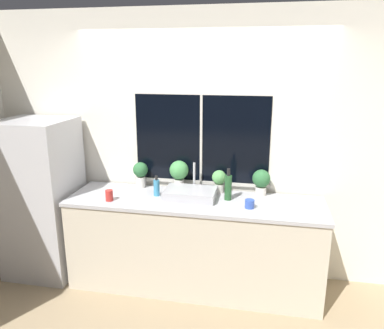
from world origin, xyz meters
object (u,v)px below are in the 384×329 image
object	(u,v)px
soap_bottle	(157,187)
mug_blue	(250,204)
refrigerator	(41,198)
potted_plant_far_left	(141,172)
potted_plant_center_left	(179,172)
sink	(190,194)
potted_plant_center_right	(219,180)
potted_plant_far_right	(261,180)
bottle_tall	(228,187)
mug_red	(109,195)

from	to	relation	value
soap_bottle	mug_blue	distance (m)	0.93
refrigerator	potted_plant_far_left	distance (m)	1.07
refrigerator	potted_plant_far_left	xyz separation A→B (m)	(1.00, 0.27, 0.26)
refrigerator	potted_plant_center_left	size ratio (longest dim) A/B	5.32
potted_plant_center_left	mug_blue	xyz separation A→B (m)	(0.73, -0.36, -0.15)
soap_bottle	sink	bearing A→B (deg)	-0.55
potted_plant_center_right	potted_plant_far_right	world-z (taller)	potted_plant_far_right
potted_plant_center_left	mug_blue	world-z (taller)	potted_plant_center_left
sink	bottle_tall	xyz separation A→B (m)	(0.36, 0.03, 0.08)
potted_plant_far_right	mug_blue	xyz separation A→B (m)	(-0.09, -0.36, -0.11)
potted_plant_center_right	soap_bottle	size ratio (longest dim) A/B	1.13
potted_plant_far_left	potted_plant_center_right	xyz separation A→B (m)	(0.82, 0.00, -0.03)
potted_plant_center_left	potted_plant_center_right	distance (m)	0.41
bottle_tall	mug_red	distance (m)	1.13
sink	potted_plant_far_left	xyz separation A→B (m)	(-0.57, 0.21, 0.12)
sink	potted_plant_center_left	world-z (taller)	potted_plant_center_left
sink	potted_plant_center_left	distance (m)	0.30
refrigerator	mug_blue	size ratio (longest dim) A/B	19.10
mug_red	refrigerator	bearing A→B (deg)	168.72
mug_blue	mug_red	bearing A→B (deg)	-176.72
potted_plant_center_left	bottle_tall	bearing A→B (deg)	-19.47
mug_blue	mug_red	world-z (taller)	mug_red
potted_plant_center_left	potted_plant_far_right	bearing A→B (deg)	-0.00
mug_blue	mug_red	xyz separation A→B (m)	(-1.31, -0.08, 0.01)
potted_plant_far_left	mug_red	bearing A→B (deg)	-111.28
potted_plant_far_right	mug_blue	size ratio (longest dim) A/B	3.04
potted_plant_center_right	potted_plant_center_left	bearing A→B (deg)	180.00
potted_plant_far_right	soap_bottle	bearing A→B (deg)	-168.20
sink	potted_plant_center_left	bearing A→B (deg)	127.16
sink	potted_plant_center_right	bearing A→B (deg)	40.54
potted_plant_far_left	potted_plant_far_right	bearing A→B (deg)	0.00
potted_plant_far_left	potted_plant_center_left	xyz separation A→B (m)	(0.41, 0.00, 0.02)
soap_bottle	bottle_tall	world-z (taller)	bottle_tall
bottle_tall	mug_blue	xyz separation A→B (m)	(0.21, -0.17, -0.09)
potted_plant_far_right	potted_plant_far_left	bearing A→B (deg)	180.00
sink	soap_bottle	size ratio (longest dim) A/B	2.39
mug_blue	potted_plant_center_left	bearing A→B (deg)	154.12
potted_plant_center_left	mug_red	bearing A→B (deg)	-143.32
potted_plant_far_left	mug_red	distance (m)	0.48
sink	bottle_tall	world-z (taller)	bottle_tall
mug_red	potted_plant_center_left	bearing A→B (deg)	36.68
soap_bottle	mug_red	world-z (taller)	soap_bottle
soap_bottle	mug_blue	xyz separation A→B (m)	(0.91, -0.15, -0.05)
potted_plant_center_left	mug_blue	size ratio (longest dim) A/B	3.59
sink	potted_plant_far_left	bearing A→B (deg)	159.61
potted_plant_far_right	soap_bottle	world-z (taller)	potted_plant_far_right
potted_plant_center_right	refrigerator	bearing A→B (deg)	-171.73
potted_plant_center_right	potted_plant_far_left	bearing A→B (deg)	180.00
potted_plant_center_right	bottle_tall	size ratio (longest dim) A/B	0.75
sink	potted_plant_center_right	xyz separation A→B (m)	(0.25, 0.21, 0.09)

